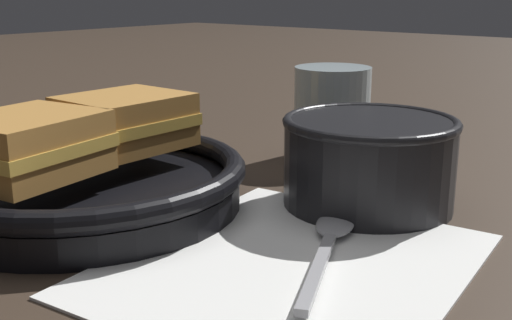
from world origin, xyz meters
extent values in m
plane|color=#382B21|center=(0.00, 0.00, 0.00)|extent=(4.00, 4.00, 0.00)
cube|color=white|center=(-0.03, -0.05, 0.00)|extent=(0.27, 0.24, 0.00)
cylinder|color=black|center=(0.10, -0.03, 0.04)|extent=(0.14, 0.14, 0.07)
cylinder|color=gold|center=(0.10, -0.03, 0.06)|extent=(0.12, 0.12, 0.01)
torus|color=black|center=(0.10, -0.03, 0.07)|extent=(0.14, 0.14, 0.01)
cube|color=#9E9EA3|center=(-0.04, -0.08, 0.01)|extent=(0.11, 0.05, 0.01)
ellipsoid|color=#9E9EA3|center=(0.03, -0.04, 0.01)|extent=(0.06, 0.05, 0.01)
cylinder|color=black|center=(-0.05, 0.15, 0.01)|extent=(0.25, 0.25, 0.02)
torus|color=black|center=(-0.05, 0.15, 0.03)|extent=(0.26, 0.26, 0.02)
cube|color=#B27A38|center=(-0.10, 0.14, 0.05)|extent=(0.11, 0.10, 0.02)
cube|color=gold|center=(-0.10, 0.14, 0.07)|extent=(0.11, 0.10, 0.01)
cube|color=#B27A38|center=(-0.10, 0.14, 0.08)|extent=(0.11, 0.10, 0.02)
cube|color=#B27A38|center=(0.00, 0.15, 0.05)|extent=(0.10, 0.09, 0.02)
cube|color=gold|center=(0.00, 0.15, 0.07)|extent=(0.10, 0.09, 0.01)
cube|color=#B27A38|center=(0.00, 0.15, 0.08)|extent=(0.10, 0.09, 0.02)
cylinder|color=silver|center=(0.21, 0.08, 0.05)|extent=(0.08, 0.08, 0.10)
camera|label=1|loc=(-0.35, -0.28, 0.18)|focal=45.00mm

